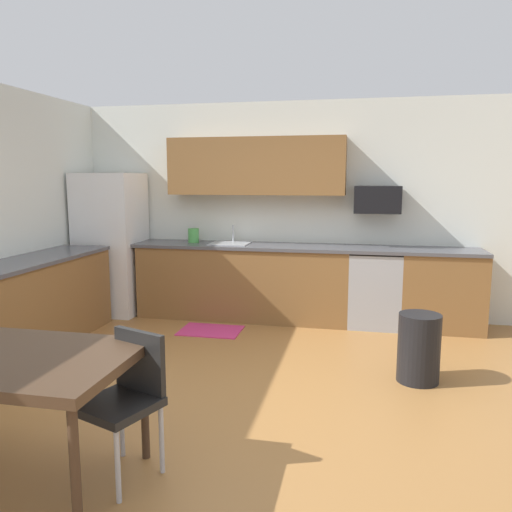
% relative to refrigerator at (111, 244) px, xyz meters
% --- Properties ---
extents(ground_plane, '(12.00, 12.00, 0.00)m').
position_rel_refrigerator_xyz_m(ground_plane, '(2.18, -2.22, -0.91)').
color(ground_plane, '#9E6B38').
extents(wall_back, '(5.80, 0.10, 2.70)m').
position_rel_refrigerator_xyz_m(wall_back, '(2.18, 0.43, 0.44)').
color(wall_back, silver).
rests_on(wall_back, ground).
extents(cabinet_run_back, '(2.63, 0.60, 0.90)m').
position_rel_refrigerator_xyz_m(cabinet_run_back, '(1.74, 0.08, -0.46)').
color(cabinet_run_back, brown).
rests_on(cabinet_run_back, ground).
extents(cabinet_run_back_right, '(0.92, 0.60, 0.90)m').
position_rel_refrigerator_xyz_m(cabinet_run_back_right, '(4.12, 0.08, -0.46)').
color(cabinet_run_back_right, brown).
rests_on(cabinet_run_back_right, ground).
extents(cabinet_run_left, '(0.60, 2.00, 0.90)m').
position_rel_refrigerator_xyz_m(cabinet_run_left, '(-0.12, -1.42, -0.46)').
color(cabinet_run_left, brown).
rests_on(cabinet_run_left, ground).
extents(countertop_back, '(4.80, 0.64, 0.04)m').
position_rel_refrigerator_xyz_m(countertop_back, '(2.18, 0.08, 0.01)').
color(countertop_back, '#4C4C51').
rests_on(countertop_back, cabinet_run_back).
extents(countertop_left, '(0.64, 2.00, 0.04)m').
position_rel_refrigerator_xyz_m(countertop_left, '(-0.12, -1.42, 0.01)').
color(countertop_left, '#4C4C51').
rests_on(countertop_left, cabinet_run_left).
extents(upper_cabinets_back, '(2.20, 0.34, 0.70)m').
position_rel_refrigerator_xyz_m(upper_cabinets_back, '(1.88, 0.21, 0.99)').
color(upper_cabinets_back, brown).
extents(refrigerator, '(0.76, 0.70, 1.82)m').
position_rel_refrigerator_xyz_m(refrigerator, '(0.00, 0.00, 0.00)').
color(refrigerator, white).
rests_on(refrigerator, ground).
extents(oven_range, '(0.60, 0.60, 0.91)m').
position_rel_refrigerator_xyz_m(oven_range, '(3.36, 0.08, -0.45)').
color(oven_range, '#999BA0').
rests_on(oven_range, ground).
extents(microwave, '(0.54, 0.36, 0.32)m').
position_rel_refrigerator_xyz_m(microwave, '(3.36, 0.18, 0.60)').
color(microwave, black).
extents(sink_basin, '(0.48, 0.40, 0.14)m').
position_rel_refrigerator_xyz_m(sink_basin, '(1.57, 0.08, -0.03)').
color(sink_basin, '#A5A8AD').
rests_on(sink_basin, countertop_back).
extents(sink_faucet, '(0.02, 0.02, 0.24)m').
position_rel_refrigerator_xyz_m(sink_faucet, '(1.57, 0.26, 0.13)').
color(sink_faucet, '#B2B5BA').
rests_on(sink_faucet, countertop_back).
extents(dining_table, '(1.40, 0.90, 0.77)m').
position_rel_refrigerator_xyz_m(dining_table, '(1.25, -3.62, -0.20)').
color(dining_table, '#422D1E').
rests_on(dining_table, ground).
extents(chair_near_table, '(0.52, 0.52, 0.85)m').
position_rel_refrigerator_xyz_m(chair_near_table, '(1.86, -3.39, -0.40)').
color(chair_near_table, black).
rests_on(chair_near_table, ground).
extents(trash_bin, '(0.36, 0.36, 0.60)m').
position_rel_refrigerator_xyz_m(trash_bin, '(3.70, -1.60, -0.61)').
color(trash_bin, black).
rests_on(trash_bin, ground).
extents(floor_mat, '(0.70, 0.50, 0.01)m').
position_rel_refrigerator_xyz_m(floor_mat, '(1.51, -0.57, -0.90)').
color(floor_mat, '#CC3372').
rests_on(floor_mat, ground).
extents(kettle, '(0.14, 0.14, 0.20)m').
position_rel_refrigerator_xyz_m(kettle, '(1.08, 0.13, 0.11)').
color(kettle, '#4CA54C').
rests_on(kettle, countertop_back).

